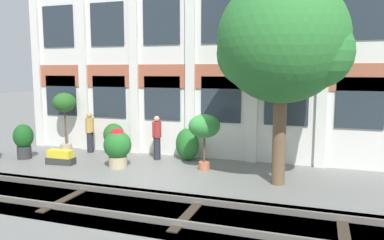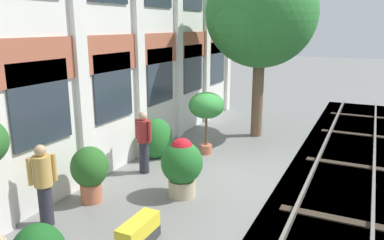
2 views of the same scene
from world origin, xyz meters
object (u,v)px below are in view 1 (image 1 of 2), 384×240
broadleaf_tree (282,44)px  potted_plant_terracotta_small (204,128)px  resident_by_doorway (157,136)px  potted_plant_square_trough (61,157)px  resident_watching_tracks (90,131)px  potted_plant_low_pan (64,106)px  potted_plant_ribbed_drum (118,146)px  potted_plant_stone_basin (24,140)px  potted_plant_glazed_jar (114,137)px  topiary_hedge (187,144)px

broadleaf_tree → potted_plant_terracotta_small: size_ratio=3.16×
resident_by_doorway → potted_plant_square_trough: bearing=-138.5°
resident_by_doorway → resident_watching_tracks: resident_by_doorway is taller
potted_plant_low_pan → resident_by_doorway: (4.27, -0.25, -0.97)m
potted_plant_low_pan → potted_plant_ribbed_drum: potted_plant_low_pan is taller
resident_watching_tracks → potted_plant_low_pan: bearing=-55.4°
potted_plant_ribbed_drum → resident_by_doorway: bearing=62.6°
broadleaf_tree → potted_plant_stone_basin: 10.01m
potted_plant_terracotta_small → potted_plant_stone_basin: bearing=-174.5°
potted_plant_ribbed_drum → potted_plant_square_trough: size_ratio=1.30×
potted_plant_terracotta_small → potted_plant_ribbed_drum: size_ratio=1.38×
potted_plant_ribbed_drum → resident_by_doorway: 1.72m
potted_plant_terracotta_small → resident_by_doorway: 2.34m
potted_plant_stone_basin → potted_plant_ribbed_drum: size_ratio=0.96×
broadleaf_tree → potted_plant_glazed_jar: broadleaf_tree is taller
potted_plant_low_pan → potted_plant_ribbed_drum: size_ratio=1.77×
potted_plant_low_pan → potted_plant_terracotta_small: bearing=-9.8°
potted_plant_glazed_jar → topiary_hedge: bearing=2.6°
potted_plant_stone_basin → topiary_hedge: 6.19m
potted_plant_square_trough → potted_plant_glazed_jar: bearing=61.8°
resident_watching_tracks → potted_plant_terracotta_small: bearing=112.6°
resident_watching_tracks → topiary_hedge: bearing=124.9°
potted_plant_square_trough → resident_by_doorway: 3.51m
potted_plant_low_pan → potted_plant_glazed_jar: (2.35, -0.11, -1.13)m
potted_plant_terracotta_small → resident_by_doorway: potted_plant_terracotta_small is taller
potted_plant_low_pan → resident_watching_tracks: 1.54m
broadleaf_tree → potted_plant_low_pan: 9.36m
broadleaf_tree → potted_plant_square_trough: 8.48m
potted_plant_low_pan → potted_plant_terracotta_small: (6.38, -1.10, -0.43)m
broadleaf_tree → resident_by_doorway: (-4.63, 1.67, -3.17)m
potted_plant_ribbed_drum → topiary_hedge: 2.62m
potted_plant_terracotta_small → resident_by_doorway: size_ratio=1.14×
potted_plant_ribbed_drum → potted_plant_low_pan: bearing=153.0°
potted_plant_low_pan → broadleaf_tree: bearing=-12.2°
potted_plant_ribbed_drum → potted_plant_square_trough: potted_plant_ribbed_drum is taller
broadleaf_tree → resident_watching_tracks: broadleaf_tree is taller
broadleaf_tree → potted_plant_square_trough: (-7.58, -0.12, -3.81)m
resident_watching_tracks → topiary_hedge: 4.20m
potted_plant_stone_basin → resident_watching_tracks: resident_watching_tracks is taller
resident_by_doorway → topiary_hedge: (1.11, 0.28, -0.29)m
potted_plant_terracotta_small → potted_plant_square_trough: potted_plant_terracotta_small is taller
potted_plant_low_pan → potted_plant_stone_basin: size_ratio=1.83×
potted_plant_low_pan → potted_plant_glazed_jar: potted_plant_low_pan is taller
potted_plant_terracotta_small → potted_plant_square_trough: 5.28m
potted_plant_terracotta_small → potted_plant_glazed_jar: potted_plant_terracotta_small is taller
potted_plant_glazed_jar → topiary_hedge: 3.03m
potted_plant_ribbed_drum → potted_plant_square_trough: bearing=-173.0°
potted_plant_square_trough → resident_watching_tracks: 2.13m
potted_plant_stone_basin → potted_plant_glazed_jar: (2.90, 1.65, -0.00)m
potted_plant_ribbed_drum → resident_by_doorway: size_ratio=0.83×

